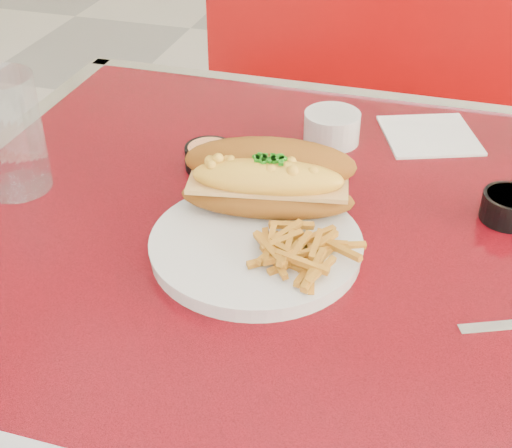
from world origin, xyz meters
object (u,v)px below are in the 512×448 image
(fork, at_px, (303,225))
(sauce_cup_left, at_px, (209,156))
(sauce_cup_right, at_px, (510,206))
(dinner_plate, at_px, (256,245))
(diner_table, at_px, (389,339))
(mac_hoagie, at_px, (268,179))
(booth_bench_far, at_px, (420,214))
(water_tumbler, at_px, (8,134))
(gravy_ramekin, at_px, (332,126))

(fork, xyz_separation_m, sauce_cup_left, (-0.16, 0.12, 0.00))
(sauce_cup_right, bearing_deg, dinner_plate, -150.84)
(diner_table, height_order, sauce_cup_left, sauce_cup_left)
(mac_hoagie, height_order, fork, mac_hoagie)
(booth_bench_far, distance_m, mac_hoagie, 0.99)
(dinner_plate, bearing_deg, water_tumbler, 171.67)
(gravy_ramekin, distance_m, water_tumbler, 0.45)
(booth_bench_far, bearing_deg, diner_table, -90.00)
(sauce_cup_left, distance_m, water_tumbler, 0.26)
(sauce_cup_left, bearing_deg, mac_hoagie, -41.00)
(diner_table, distance_m, fork, 0.22)
(sauce_cup_right, bearing_deg, water_tumbler, -170.41)
(dinner_plate, xyz_separation_m, fork, (0.04, 0.04, 0.01))
(mac_hoagie, bearing_deg, diner_table, -9.33)
(mac_hoagie, xyz_separation_m, sauce_cup_right, (0.28, 0.08, -0.04))
(mac_hoagie, relative_size, water_tumbler, 1.44)
(sauce_cup_right, bearing_deg, mac_hoagie, -163.48)
(sauce_cup_left, distance_m, sauce_cup_right, 0.40)
(fork, height_order, water_tumbler, water_tumbler)
(fork, distance_m, sauce_cup_right, 0.26)
(diner_table, relative_size, gravy_ramekin, 14.92)
(diner_table, height_order, gravy_ramekin, gravy_ramekin)
(booth_bench_far, height_order, mac_hoagie, booth_bench_far)
(mac_hoagie, xyz_separation_m, water_tumbler, (-0.34, -0.02, 0.02))
(sauce_cup_right, relative_size, water_tumbler, 0.57)
(gravy_ramekin, relative_size, sauce_cup_right, 0.93)
(sauce_cup_left, xyz_separation_m, water_tumbler, (-0.23, -0.12, 0.06))
(diner_table, xyz_separation_m, sauce_cup_left, (-0.28, 0.09, 0.18))
(fork, distance_m, sauce_cup_left, 0.20)
(diner_table, relative_size, water_tumbler, 7.90)
(booth_bench_far, height_order, fork, booth_bench_far)
(dinner_plate, height_order, mac_hoagie, mac_hoagie)
(mac_hoagie, xyz_separation_m, fork, (0.05, -0.03, -0.04))
(dinner_plate, height_order, sauce_cup_right, sauce_cup_right)
(mac_hoagie, xyz_separation_m, gravy_ramekin, (0.03, 0.22, -0.03))
(mac_hoagie, bearing_deg, sauce_cup_right, 6.34)
(gravy_ramekin, xyz_separation_m, sauce_cup_left, (-0.14, -0.13, -0.01))
(diner_table, bearing_deg, mac_hoagie, -179.15)
(dinner_plate, xyz_separation_m, sauce_cup_left, (-0.12, 0.17, 0.01))
(gravy_ramekin, bearing_deg, diner_table, -58.71)
(sauce_cup_right, bearing_deg, sauce_cup_left, 178.28)
(sauce_cup_left, bearing_deg, booth_bench_far, 68.76)
(dinner_plate, height_order, fork, same)
(mac_hoagie, distance_m, sauce_cup_left, 0.15)
(booth_bench_far, distance_m, sauce_cup_left, 0.92)
(gravy_ramekin, distance_m, sauce_cup_left, 0.19)
(gravy_ramekin, height_order, sauce_cup_right, gravy_ramekin)
(sauce_cup_left, bearing_deg, water_tumbler, -152.78)
(diner_table, relative_size, booth_bench_far, 1.03)
(mac_hoagie, height_order, gravy_ramekin, mac_hoagie)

